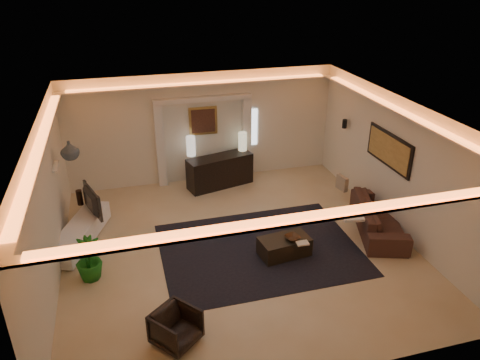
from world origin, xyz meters
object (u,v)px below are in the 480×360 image
object	(u,v)px
coffee_table	(284,246)
armchair	(176,328)
sofa	(379,217)
console	(220,172)

from	to	relation	value
coffee_table	armchair	world-z (taller)	armchair
sofa	coffee_table	distance (m)	2.36
sofa	coffee_table	size ratio (longest dim) A/B	2.21
sofa	armchair	xyz separation A→B (m)	(-4.77, -2.14, -0.03)
console	coffee_table	bearing A→B (deg)	-95.80
armchair	coffee_table	bearing A→B (deg)	-3.20
console	armchair	distance (m)	5.57
coffee_table	armchair	size ratio (longest dim) A/B	1.54
coffee_table	armchair	distance (m)	3.02
console	coffee_table	xyz separation A→B (m)	(0.52, -3.45, -0.20)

